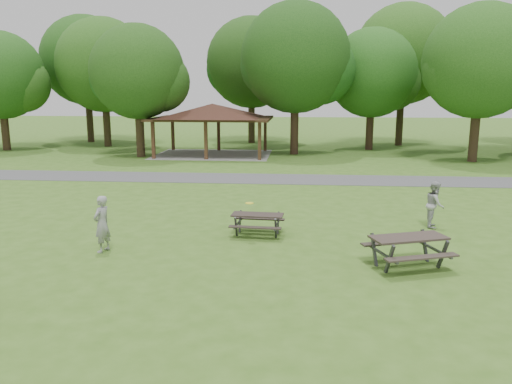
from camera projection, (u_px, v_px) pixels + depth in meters
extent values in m
plane|color=#3B651D|center=(205.00, 269.00, 13.30)|extent=(160.00, 160.00, 0.00)
cube|color=#49494B|center=(254.00, 179.00, 26.96)|extent=(120.00, 3.20, 0.02)
cube|color=#3C2316|center=(153.00, 140.00, 34.50)|extent=(0.22, 0.22, 2.60)
cube|color=#3C2516|center=(173.00, 134.00, 39.78)|extent=(0.22, 0.22, 2.60)
cube|color=#3E2616|center=(206.00, 141.00, 34.18)|extent=(0.22, 0.22, 2.60)
cube|color=#381D14|center=(219.00, 134.00, 39.45)|extent=(0.22, 0.22, 2.60)
cube|color=#392414|center=(260.00, 141.00, 33.86)|extent=(0.22, 0.22, 2.60)
cube|color=#392414|center=(265.00, 135.00, 39.13)|extent=(0.22, 0.22, 2.60)
cube|color=#322114|center=(212.00, 118.00, 36.54)|extent=(8.60, 6.60, 0.16)
pyramid|color=#331B14|center=(212.00, 110.00, 36.43)|extent=(7.01, 7.01, 1.00)
cube|color=gray|center=(213.00, 155.00, 37.07)|extent=(8.40, 6.40, 0.03)
cylinder|color=#332216|center=(5.00, 129.00, 39.69)|extent=(0.60, 0.60, 3.32)
sphere|color=#1A4814|center=(0.00, 75.00, 38.86)|extent=(6.80, 6.80, 6.80)
sphere|color=#204B15|center=(21.00, 84.00, 39.15)|extent=(4.42, 4.42, 4.42)
cylinder|color=black|center=(107.00, 124.00, 42.45)|extent=(0.60, 0.60, 3.85)
sphere|color=#204C15|center=(103.00, 65.00, 41.48)|extent=(7.80, 7.80, 7.80)
sphere|color=#134414|center=(126.00, 75.00, 41.78)|extent=(5.07, 5.07, 5.07)
sphere|color=#174012|center=(85.00, 72.00, 41.54)|extent=(4.68, 4.68, 4.68)
cylinder|color=#302315|center=(140.00, 132.00, 35.70)|extent=(0.60, 0.60, 3.50)
sphere|color=#1B4213|center=(137.00, 72.00, 34.86)|extent=(6.60, 6.60, 6.60)
sphere|color=#1B4313|center=(160.00, 82.00, 35.15)|extent=(4.29, 4.29, 4.29)
sphere|color=#134313|center=(118.00, 79.00, 34.88)|extent=(3.96, 3.96, 3.96)
cylinder|color=#301E15|center=(294.00, 127.00, 37.13)|extent=(0.60, 0.60, 4.02)
sphere|color=#173E11|center=(295.00, 58.00, 36.13)|extent=(8.00, 8.00, 8.00)
sphere|color=#154513|center=(320.00, 69.00, 36.43)|extent=(5.20, 5.20, 5.20)
sphere|color=#154012|center=(273.00, 66.00, 36.20)|extent=(4.80, 4.80, 4.80)
cylinder|color=black|center=(370.00, 128.00, 40.08)|extent=(0.60, 0.60, 3.43)
sphere|color=#1C4E16|center=(372.00, 73.00, 39.22)|extent=(7.00, 7.00, 7.00)
sphere|color=#1C4513|center=(391.00, 82.00, 39.51)|extent=(4.55, 4.55, 4.55)
sphere|color=#1A4E16|center=(354.00, 80.00, 39.25)|extent=(4.20, 4.20, 4.20)
cylinder|color=#2E2014|center=(474.00, 133.00, 33.18)|extent=(0.60, 0.60, 3.78)
sphere|color=#1E4B15|center=(481.00, 61.00, 32.25)|extent=(7.40, 7.40, 7.40)
sphere|color=#1B4313|center=(504.00, 73.00, 32.54)|extent=(4.81, 4.81, 4.81)
sphere|color=#1D4915|center=(457.00, 70.00, 32.29)|extent=(4.44, 4.44, 4.44)
cylinder|color=#2F2115|center=(90.00, 118.00, 46.07)|extent=(0.60, 0.60, 4.38)
sphere|color=#184313|center=(86.00, 60.00, 45.04)|extent=(8.00, 8.00, 8.00)
sphere|color=#144513|center=(107.00, 70.00, 45.34)|extent=(5.20, 5.20, 5.20)
sphere|color=#154A15|center=(68.00, 67.00, 45.11)|extent=(4.80, 4.80, 4.80)
cylinder|color=#2E2114|center=(252.00, 120.00, 45.28)|extent=(0.60, 0.60, 4.13)
sphere|color=#193F12|center=(251.00, 63.00, 44.27)|extent=(8.00, 8.00, 8.00)
sphere|color=#174313|center=(272.00, 72.00, 44.56)|extent=(5.20, 5.20, 5.20)
sphere|color=#144112|center=(233.00, 70.00, 44.33)|extent=(4.80, 4.80, 4.80)
cylinder|color=black|center=(400.00, 119.00, 43.12)|extent=(0.60, 0.60, 4.55)
sphere|color=#224F16|center=(403.00, 54.00, 42.05)|extent=(8.40, 8.40, 8.40)
sphere|color=#144814|center=(425.00, 65.00, 42.34)|extent=(5.46, 5.46, 5.46)
sphere|color=#174714|center=(383.00, 62.00, 42.12)|extent=(5.04, 5.04, 5.04)
cube|color=#2B221F|center=(257.00, 215.00, 16.29)|extent=(1.72, 0.78, 0.05)
cube|color=#2A221E|center=(255.00, 227.00, 15.81)|extent=(1.69, 0.35, 0.04)
cube|color=black|center=(260.00, 219.00, 16.88)|extent=(1.69, 0.35, 0.04)
cube|color=#3A3A3D|center=(236.00, 227.00, 16.12)|extent=(0.08, 0.35, 0.73)
cube|color=#3A3A3D|center=(240.00, 221.00, 16.80)|extent=(0.08, 0.35, 0.73)
cube|color=#3E3E41|center=(238.00, 223.00, 16.45)|extent=(0.15, 1.37, 0.05)
cube|color=#38383A|center=(276.00, 229.00, 15.92)|extent=(0.08, 0.35, 0.73)
cube|color=#39383B|center=(278.00, 223.00, 16.60)|extent=(0.08, 0.35, 0.73)
cube|color=#424244|center=(277.00, 225.00, 16.25)|extent=(0.15, 1.37, 0.05)
cube|color=#312823|center=(409.00, 238.00, 13.28)|extent=(2.17, 1.42, 0.06)
cube|color=#312823|center=(422.00, 257.00, 12.71)|extent=(2.00, 0.94, 0.04)
cube|color=#2D2620|center=(395.00, 242.00, 13.98)|extent=(2.00, 0.94, 0.04)
cube|color=#3A3A3C|center=(389.00, 260.00, 12.77)|extent=(0.20, 0.42, 0.88)
cube|color=#444447|center=(374.00, 250.00, 13.58)|extent=(0.20, 0.42, 0.88)
cube|color=#3B3B3E|center=(382.00, 253.00, 13.17)|extent=(0.60, 1.57, 0.06)
cube|color=#39393C|center=(443.00, 255.00, 13.15)|extent=(0.20, 0.42, 0.88)
cube|color=#39393B|center=(425.00, 245.00, 13.95)|extent=(0.20, 0.42, 0.88)
cube|color=#464649|center=(433.00, 249.00, 13.54)|extent=(0.60, 1.57, 0.06)
cylinder|color=yellow|center=(249.00, 203.00, 15.55)|extent=(0.27, 0.27, 0.02)
imported|color=gray|center=(102.00, 224.00, 14.55)|extent=(0.57, 0.71, 1.68)
imported|color=#A8A8AB|center=(435.00, 204.00, 17.24)|extent=(0.77, 0.90, 1.61)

